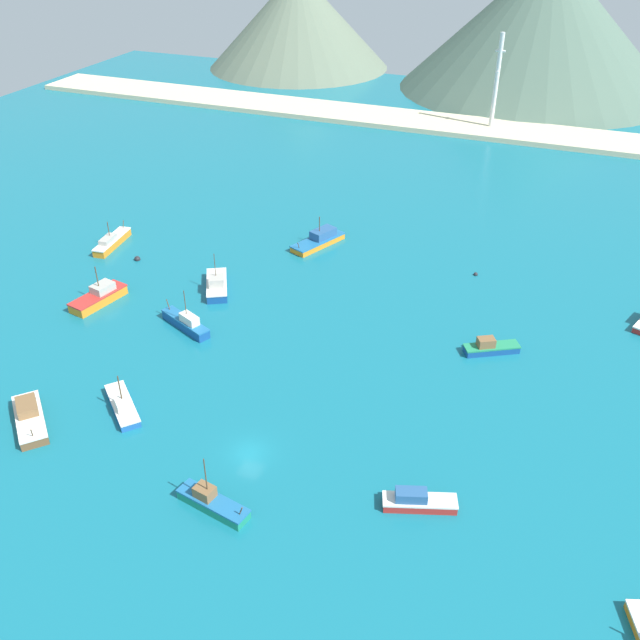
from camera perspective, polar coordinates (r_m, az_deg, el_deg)
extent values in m
cube|color=#146B7F|center=(99.82, 1.87, 0.18)|extent=(260.00, 280.00, 0.50)
cube|color=#14478C|center=(107.02, -8.42, 2.75)|extent=(6.68, 8.88, 1.19)
cube|color=white|center=(106.68, -8.45, 3.08)|extent=(6.82, 9.05, 0.20)
cube|color=#B2ADA3|center=(105.36, -8.48, 3.17)|extent=(3.08, 3.14, 1.38)
cylinder|color=#4C3823|center=(104.59, -8.59, 4.49)|extent=(0.10, 0.10, 3.61)
cube|color=#14478C|center=(98.55, -10.92, -0.35)|extent=(8.77, 5.23, 1.21)
cube|color=#1E669E|center=(98.17, -10.96, -0.01)|extent=(8.95, 5.33, 0.20)
cube|color=silver|center=(97.01, -10.63, 0.09)|extent=(3.28, 2.46, 1.19)
cylinder|color=#4C3823|center=(100.68, -12.30, 1.22)|extent=(0.68, 0.39, 1.63)
cylinder|color=#4C3823|center=(96.19, -10.98, 1.44)|extent=(0.11, 0.11, 3.65)
cube|color=#1E5BA8|center=(86.00, -15.82, -6.80)|extent=(7.69, 7.20, 0.83)
cube|color=white|center=(85.69, -15.87, -6.54)|extent=(7.85, 7.34, 0.20)
cube|color=silver|center=(84.50, -15.77, -6.62)|extent=(2.75, 2.71, 1.02)
cylinder|color=#4C3823|center=(83.56, -16.05, -5.31)|extent=(0.15, 0.15, 3.24)
cube|color=orange|center=(119.18, -0.17, 6.33)|extent=(6.83, 10.54, 0.92)
cube|color=#1E669E|center=(118.93, -0.17, 6.57)|extent=(6.97, 10.75, 0.20)
cube|color=#28568C|center=(119.39, 0.25, 7.10)|extent=(3.88, 4.96, 1.41)
cylinder|color=#4C3823|center=(115.83, -1.76, 6.10)|extent=(0.33, 0.56, 1.25)
cylinder|color=#4C3823|center=(117.96, -0.04, 7.86)|extent=(0.15, 0.15, 2.62)
cube|color=orange|center=(124.05, -16.60, 6.07)|extent=(3.21, 9.66, 1.16)
cube|color=white|center=(123.76, -16.65, 6.35)|extent=(3.27, 9.85, 0.20)
cube|color=#B2ADA3|center=(122.64, -16.95, 6.32)|extent=(1.97, 3.74, 0.80)
cylinder|color=#4C3823|center=(126.75, -15.78, 7.49)|extent=(0.20, 0.68, 1.57)
cylinder|color=#4C3823|center=(122.51, -16.91, 7.16)|extent=(0.13, 0.13, 2.49)
cube|color=#198466|center=(72.43, -8.71, -14.70)|extent=(8.08, 3.52, 0.98)
cube|color=#1E669E|center=(72.00, -8.74, -14.38)|extent=(8.24, 3.59, 0.20)
cube|color=brown|center=(71.98, -9.40, -13.67)|extent=(2.24, 1.89, 1.19)
cylinder|color=#4C3823|center=(69.92, -6.50, -15.27)|extent=(0.59, 0.23, 1.33)
cylinder|color=#4C3823|center=(69.94, -9.34, -12.33)|extent=(0.12, 0.12, 4.02)
cube|color=brown|center=(87.23, -22.58, -7.59)|extent=(8.48, 8.18, 1.08)
cube|color=white|center=(86.85, -22.67, -7.27)|extent=(8.65, 8.34, 0.20)
cube|color=brown|center=(87.36, -22.83, -6.52)|extent=(3.98, 3.92, 1.06)
cylinder|color=#4C3823|center=(83.29, -22.47, -8.54)|extent=(0.54, 0.52, 1.47)
cube|color=#14478C|center=(94.83, 13.83, -2.34)|extent=(7.21, 5.32, 0.84)
cube|color=#238C5B|center=(94.54, 13.87, -2.08)|extent=(7.36, 5.42, 0.20)
cube|color=brown|center=(93.84, 13.41, -1.78)|extent=(2.66, 2.40, 1.19)
cube|color=orange|center=(107.51, -17.64, 1.64)|extent=(4.74, 9.09, 1.29)
cube|color=red|center=(107.14, -17.71, 1.98)|extent=(4.84, 9.27, 0.20)
cube|color=#B2ADA3|center=(107.38, -17.34, 2.54)|extent=(2.85, 3.56, 1.17)
cylinder|color=#4C3823|center=(106.02, -17.78, 3.41)|extent=(0.15, 0.15, 3.17)
cube|color=red|center=(72.53, 8.14, -14.63)|extent=(7.54, 4.26, 0.83)
cube|color=white|center=(72.16, 8.17, -14.35)|extent=(7.69, 4.35, 0.20)
cube|color=#28568C|center=(71.59, 7.46, -14.00)|extent=(3.47, 2.45, 1.10)
sphere|color=#232328|center=(118.33, -14.70, 4.84)|extent=(1.00, 1.00, 1.00)
sphere|color=#232328|center=(112.75, 12.60, 3.66)|extent=(0.68, 0.68, 0.68)
cube|color=beige|center=(182.29, 12.20, 15.15)|extent=(247.00, 15.49, 1.20)
cone|color=#60705B|center=(240.53, -1.80, 23.36)|extent=(57.86, 57.86, 28.98)
cone|color=#4C6656|center=(220.20, 17.81, 22.19)|extent=(77.84, 77.84, 37.11)
cylinder|color=silver|center=(179.52, 14.20, 18.24)|extent=(1.06, 1.06, 22.81)
cylinder|color=silver|center=(177.96, 14.53, 20.50)|extent=(2.28, 0.53, 0.53)
cylinder|color=silver|center=(178.90, 14.32, 19.08)|extent=(0.53, 1.83, 0.53)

